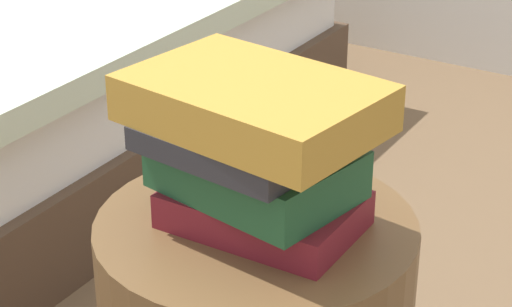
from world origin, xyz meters
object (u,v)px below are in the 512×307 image
(book_forest, at_px, (255,167))
(book_charcoal, at_px, (245,136))
(book_ochre, at_px, (253,103))
(book_maroon, at_px, (262,210))

(book_forest, distance_m, book_charcoal, 0.05)
(book_forest, height_order, book_ochre, book_ochre)
(book_forest, xyz_separation_m, book_charcoal, (-0.01, -0.01, 0.05))
(book_charcoal, bearing_deg, book_maroon, 22.84)
(book_maroon, distance_m, book_ochre, 0.15)
(book_maroon, bearing_deg, book_ochre, -169.06)
(book_maroon, xyz_separation_m, book_ochre, (-0.01, -0.00, 0.15))
(book_charcoal, relative_size, book_ochre, 0.74)
(book_ochre, bearing_deg, book_forest, 115.16)
(book_maroon, bearing_deg, book_charcoal, -164.33)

